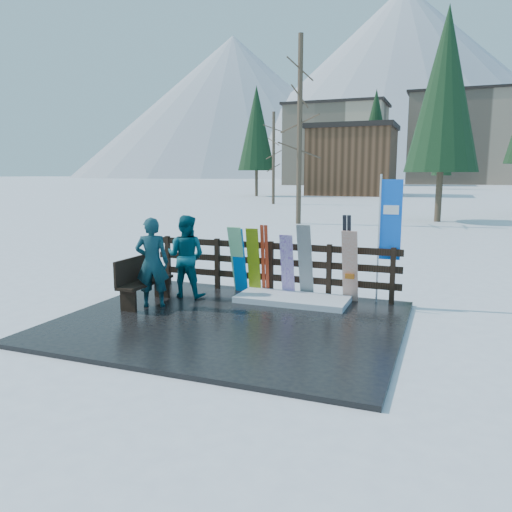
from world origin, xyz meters
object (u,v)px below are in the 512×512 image
at_px(person_back, 186,256).
at_px(rental_flag, 388,224).
at_px(snowboard_0, 239,260).
at_px(snowboard_1, 238,260).
at_px(snowboard_4, 305,262).
at_px(snowboard_3, 287,266).
at_px(snowboard_5, 350,267).
at_px(snowboard_2, 254,261).
at_px(bench, 142,279).
at_px(person_front, 152,262).

bearing_deg(person_back, rental_flag, -170.63).
xyz_separation_m(snowboard_0, snowboard_1, (-0.03, 0.00, 0.02)).
bearing_deg(rental_flag, snowboard_4, -170.53).
height_order(snowboard_0, snowboard_4, snowboard_4).
bearing_deg(snowboard_1, snowboard_3, 0.00).
relative_size(snowboard_0, snowboard_3, 1.07).
bearing_deg(snowboard_3, snowboard_5, 0.00).
relative_size(snowboard_1, person_back, 0.88).
relative_size(snowboard_3, snowboard_4, 0.84).
bearing_deg(snowboard_0, person_back, -142.11).
bearing_deg(snowboard_2, rental_flag, 5.54).
distance_m(snowboard_1, snowboard_2, 0.38).
bearing_deg(rental_flag, person_back, -166.29).
bearing_deg(bench, rental_flag, 22.08).
bearing_deg(person_front, snowboard_2, -155.33).
relative_size(snowboard_1, snowboard_3, 1.11).
distance_m(snowboard_0, snowboard_1, 0.04).
distance_m(snowboard_1, snowboard_4, 1.54).
relative_size(snowboard_1, snowboard_2, 1.04).
relative_size(snowboard_1, person_front, 0.86).
xyz_separation_m(snowboard_1, snowboard_5, (2.47, 0.00, 0.01)).
bearing_deg(snowboard_1, snowboard_5, 0.00).
xyz_separation_m(bench, snowboard_4, (2.95, 1.58, 0.28)).
bearing_deg(rental_flag, snowboard_2, -174.46).
bearing_deg(snowboard_5, bench, -157.83).
height_order(snowboard_3, person_front, person_front).
height_order(bench, snowboard_1, snowboard_1).
bearing_deg(rental_flag, bench, -157.92).
bearing_deg(snowboard_4, snowboard_3, 180.00).
bearing_deg(person_front, bench, -43.95).
bearing_deg(person_front, rental_flag, -179.57).
xyz_separation_m(bench, rental_flag, (4.57, 1.85, 1.09)).
height_order(bench, snowboard_5, snowboard_5).
height_order(snowboard_2, person_back, person_back).
height_order(snowboard_4, person_front, person_front).
relative_size(snowboard_4, rental_flag, 0.63).
height_order(snowboard_1, snowboard_2, snowboard_1).
height_order(snowboard_0, rental_flag, rental_flag).
height_order(bench, snowboard_4, snowboard_4).
bearing_deg(snowboard_0, person_front, -123.67).
xyz_separation_m(snowboard_2, person_front, (-1.47, -1.70, 0.16)).
relative_size(snowboard_1, snowboard_4, 0.94).
bearing_deg(snowboard_5, person_back, -167.96).
xyz_separation_m(rental_flag, person_front, (-4.25, -1.97, -0.72)).
bearing_deg(person_back, snowboard_4, -167.88).
distance_m(snowboard_2, snowboard_3, 0.77).
height_order(rental_flag, person_front, rental_flag).
xyz_separation_m(snowboard_2, snowboard_4, (1.16, -0.00, 0.06)).
height_order(bench, snowboard_3, snowboard_3).
height_order(snowboard_3, rental_flag, rental_flag).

